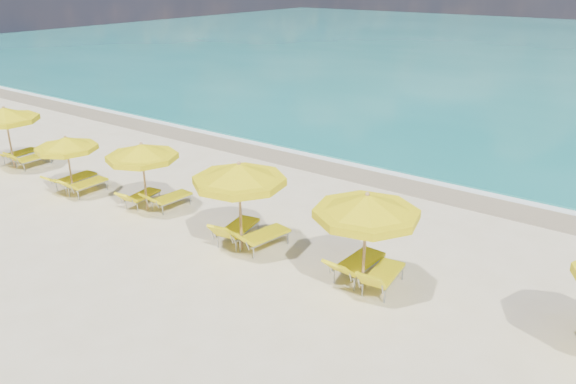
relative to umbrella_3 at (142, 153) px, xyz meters
The scene contains 19 objects.
ground_plane 4.90m from the umbrella_3, ahead, with size 120.00×120.00×0.00m, color beige.
wet_sand_band 8.88m from the umbrella_3, 58.72° to the left, with size 120.00×2.60×0.01m, color tan.
foam_line 9.56m from the umbrella_3, 61.26° to the left, with size 120.00×1.20×0.03m, color white.
whitecap_near 17.18m from the umbrella_3, 95.04° to the left, with size 14.00×0.36×0.05m, color white.
umbrella_1 7.39m from the umbrella_3, behind, with size 3.07×3.07×2.47m.
umbrella_2 3.23m from the umbrella_3, behind, with size 2.26×2.26×2.08m.
umbrella_3 is the anchor object (origin of this frame).
umbrella_4 4.23m from the umbrella_3, ahead, with size 3.00×3.00×2.56m.
umbrella_5 7.94m from the umbrella_3, ahead, with size 2.88×2.88×2.54m.
lounger_1_left 8.12m from the umbrella_3, behind, with size 0.72×1.85×0.72m.
lounger_1_right 7.19m from the umbrella_3, behind, with size 0.63×1.71×0.82m.
lounger_2_left 3.97m from the umbrella_3, behind, with size 0.66×1.88×0.75m.
lounger_2_right 3.31m from the umbrella_3, behind, with size 0.61×1.74×0.79m.
lounger_3_left 1.80m from the umbrella_3, 158.96° to the left, with size 0.78×1.67×0.75m.
lounger_3_right 1.88m from the umbrella_3, 49.76° to the left, with size 0.68×1.76×0.77m.
lounger_4_left 4.16m from the umbrella_3, ahead, with size 0.98×1.96×0.92m.
lounger_4_right 4.97m from the umbrella_3, ahead, with size 0.96×1.96×0.88m.
lounger_5_left 7.74m from the umbrella_3, ahead, with size 0.76×2.00×0.90m.
lounger_5_right 8.48m from the umbrella_3, ahead, with size 0.79×1.85×0.89m.
Camera 1 is at (8.93, -10.68, 7.18)m, focal length 35.00 mm.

